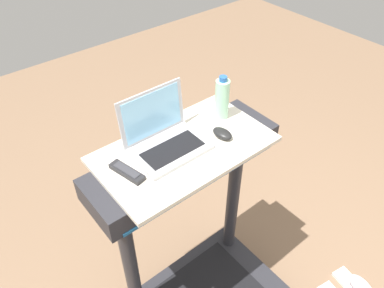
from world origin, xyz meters
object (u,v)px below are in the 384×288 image
object	(u,v)px
water_bottle	(222,99)
laptop	(164,137)
tv_remote	(127,172)
sneaker_right	(358,286)
computer_mouse	(222,133)

from	to	relation	value
water_bottle	laptop	bearing A→B (deg)	-178.99
tv_remote	sneaker_right	size ratio (longest dim) A/B	0.61
computer_mouse	sneaker_right	distance (m)	1.41
sneaker_right	laptop	bearing A→B (deg)	138.60
sneaker_right	tv_remote	bearing A→B (deg)	146.37
computer_mouse	water_bottle	size ratio (longest dim) A/B	0.47
computer_mouse	tv_remote	xyz separation A→B (m)	(-0.44, 0.07, -0.01)
laptop	sneaker_right	bearing A→B (deg)	-42.47
laptop	sneaker_right	xyz separation A→B (m)	(0.84, -0.74, -1.14)
computer_mouse	tv_remote	size ratio (longest dim) A/B	0.60
water_bottle	tv_remote	size ratio (longest dim) A/B	1.28
laptop	tv_remote	distance (m)	0.22
water_bottle	tv_remote	distance (m)	0.55
computer_mouse	sneaker_right	world-z (taller)	computer_mouse
water_bottle	sneaker_right	distance (m)	1.50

